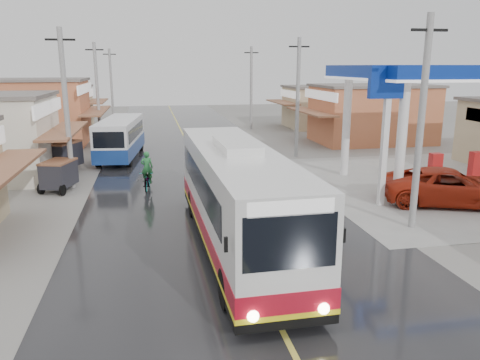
{
  "coord_description": "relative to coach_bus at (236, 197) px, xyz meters",
  "views": [
    {
      "loc": [
        -2.86,
        -15.79,
        6.17
      ],
      "look_at": [
        0.34,
        1.01,
        1.98
      ],
      "focal_mm": 35.0,
      "sensor_mm": 36.0,
      "label": 1
    }
  ],
  "objects": [
    {
      "name": "utility_poles_right",
      "position": [
        7.11,
        15.65,
        -1.8
      ],
      "size": [
        1.6,
        36.0,
        8.0
      ],
      "primitive_type": null,
      "color": "gray",
      "rests_on": "ground"
    },
    {
      "name": "centre_line",
      "position": [
        0.11,
        15.65,
        -1.78
      ],
      "size": [
        0.15,
        90.0,
        0.01
      ],
      "primitive_type": "cube",
      "color": "#D8CC4C",
      "rests_on": "road"
    },
    {
      "name": "shopfronts_right",
      "position": [
        15.11,
        12.65,
        -1.8
      ],
      "size": [
        11.0,
        44.0,
        4.8
      ],
      "primitive_type": null,
      "color": "silver",
      "rests_on": "ground"
    },
    {
      "name": "road",
      "position": [
        0.11,
        15.65,
        -1.79
      ],
      "size": [
        12.0,
        90.0,
        0.02
      ],
      "primitive_type": "cube",
      "color": "black",
      "rests_on": "ground"
    },
    {
      "name": "second_bus",
      "position": [
        -4.82,
        17.21,
        -0.36
      ],
      "size": [
        3.06,
        8.25,
        2.67
      ],
      "rotation": [
        0.0,
        0.0,
        -0.11
      ],
      "color": "silver",
      "rests_on": "road"
    },
    {
      "name": "jeepney",
      "position": [
        10.46,
        3.22,
        -0.97
      ],
      "size": [
        6.52,
        4.59,
        1.65
      ],
      "primitive_type": "imported",
      "rotation": [
        0.0,
        0.0,
        1.22
      ],
      "color": "#A62510",
      "rests_on": "ground"
    },
    {
      "name": "tricycle_near",
      "position": [
        -7.43,
        9.01,
        -0.9
      ],
      "size": [
        1.83,
        2.32,
        1.56
      ],
      "rotation": [
        0.0,
        0.0,
        -0.29
      ],
      "color": "#26262D",
      "rests_on": "ground"
    },
    {
      "name": "coach_bus",
      "position": [
        0.0,
        0.0,
        0.0
      ],
      "size": [
        2.9,
        12.0,
        3.73
      ],
      "rotation": [
        0.0,
        0.0,
        0.02
      ],
      "color": "silver",
      "rests_on": "road"
    },
    {
      "name": "ground",
      "position": [
        0.11,
        0.65,
        -1.8
      ],
      "size": [
        120.0,
        120.0,
        0.0
      ],
      "primitive_type": "plane",
      "color": "slate",
      "rests_on": "ground"
    },
    {
      "name": "shopfronts_left",
      "position": [
        -12.89,
        18.65,
        -1.8
      ],
      "size": [
        11.0,
        44.0,
        5.2
      ],
      "primitive_type": null,
      "color": "tan",
      "rests_on": "ground"
    },
    {
      "name": "tricycle_far",
      "position": [
        -7.99,
        13.71,
        -0.77
      ],
      "size": [
        2.29,
        2.76,
        1.8
      ],
      "rotation": [
        0.0,
        0.0,
        -0.42
      ],
      "color": "#26262D",
      "rests_on": "ground"
    },
    {
      "name": "utility_poles_left",
      "position": [
        -6.89,
        16.65,
        -1.8
      ],
      "size": [
        1.6,
        50.0,
        8.0
      ],
      "primitive_type": null,
      "color": "gray",
      "rests_on": "ground"
    },
    {
      "name": "cyclist",
      "position": [
        -3.05,
        8.44,
        -1.14
      ],
      "size": [
        0.85,
        1.93,
        2.02
      ],
      "rotation": [
        0.0,
        0.0,
        -0.11
      ],
      "color": "black",
      "rests_on": "ground"
    }
  ]
}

